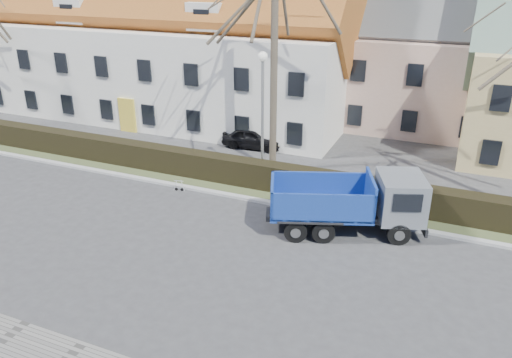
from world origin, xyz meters
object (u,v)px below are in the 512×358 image
at_px(streetlight, 262,118).
at_px(parked_car_a, 253,138).
at_px(dump_truck, 341,203).
at_px(cart_frame, 175,185).

distance_m(streetlight, parked_car_a, 5.50).
relative_size(dump_truck, streetlight, 0.98).
height_order(dump_truck, cart_frame, dump_truck).
height_order(streetlight, cart_frame, streetlight).
bearing_deg(cart_frame, parked_car_a, 81.49).
relative_size(streetlight, parked_car_a, 1.79).
distance_m(dump_truck, streetlight, 6.39).
bearing_deg(dump_truck, cart_frame, 154.55).
relative_size(dump_truck, cart_frame, 9.62).
bearing_deg(cart_frame, streetlight, 39.81).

